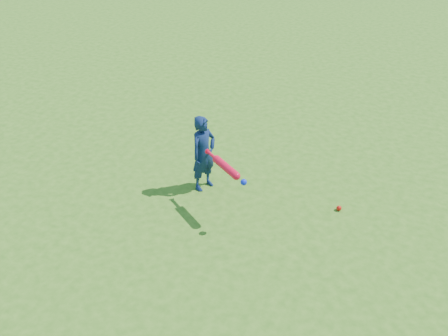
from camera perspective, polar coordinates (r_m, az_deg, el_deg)
name	(u,v)px	position (r m, az deg, el deg)	size (l,w,h in m)	color
ground	(166,184)	(6.88, -6.65, -1.87)	(80.00, 80.00, 0.00)	#326317
child	(204,153)	(6.51, -2.35, 1.67)	(0.38, 0.25, 1.05)	#0E1E45
ground_ball_red	(339,208)	(6.51, 13.00, -4.49)	(0.07, 0.07, 0.07)	red
bat_swing	(228,169)	(5.92, 0.42, -0.07)	(0.72, 0.55, 0.10)	red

